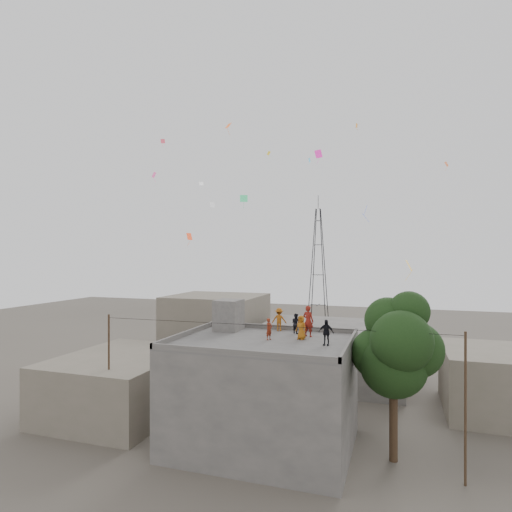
{
  "coord_description": "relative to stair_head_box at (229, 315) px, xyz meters",
  "views": [
    {
      "loc": [
        7.47,
        -23.57,
        11.06
      ],
      "look_at": [
        -0.91,
        1.45,
        11.0
      ],
      "focal_mm": 30.0,
      "sensor_mm": 36.0,
      "label": 1
    }
  ],
  "objects": [
    {
      "name": "person_red_adult",
      "position": [
        5.44,
        -0.54,
        -0.06
      ],
      "size": [
        0.79,
        0.64,
        1.89
      ],
      "primitive_type": "imported",
      "rotation": [
        0.0,
        0.0,
        2.83
      ],
      "color": "maroon",
      "rests_on": "main_building"
    },
    {
      "name": "person_dark_adult",
      "position": [
        6.88,
        -2.72,
        -0.29
      ],
      "size": [
        0.85,
        0.41,
        1.42
      ],
      "primitive_type": "imported",
      "rotation": [
        0.0,
        0.0,
        -0.08
      ],
      "color": "black",
      "rests_on": "main_building"
    },
    {
      "name": "kites",
      "position": [
        2.4,
        3.85,
        8.95
      ],
      "size": [
        22.01,
        14.46,
        11.3
      ],
      "color": "#FF451A",
      "rests_on": "ground"
    },
    {
      "name": "transmission_tower",
      "position": [
        -0.8,
        37.4,
        1.97
      ],
      "size": [
        2.97,
        2.97,
        20.01
      ],
      "color": "black",
      "rests_on": "ground"
    },
    {
      "name": "utility_line",
      "position": [
        3.7,
        -3.85,
        -3.27
      ],
      "size": [
        20.12,
        0.62,
        7.4
      ],
      "color": "black",
      "rests_on": "ground"
    },
    {
      "name": "neighbor_east",
      "position": [
        17.2,
        7.4,
        -4.9
      ],
      "size": [
        7.0,
        8.0,
        4.4
      ],
      "primitive_type": "cube",
      "color": "#696253",
      "rests_on": "ground"
    },
    {
      "name": "main_building",
      "position": [
        3.2,
        -2.6,
        -4.05
      ],
      "size": [
        10.0,
        8.0,
        6.1
      ],
      "color": "#53514D",
      "rests_on": "ground"
    },
    {
      "name": "person_red_child",
      "position": [
        3.46,
        -2.23,
        -0.37
      ],
      "size": [
        0.45,
        0.54,
        1.25
      ],
      "primitive_type": "imported",
      "rotation": [
        0.0,
        0.0,
        1.17
      ],
      "color": "maroon",
      "rests_on": "main_building"
    },
    {
      "name": "stair_head_box",
      "position": [
        0.0,
        0.0,
        0.0
      ],
      "size": [
        1.6,
        1.8,
        2.0
      ],
      "primitive_type": "cube",
      "color": "#53514D",
      "rests_on": "main_building"
    },
    {
      "name": "parapet",
      "position": [
        3.2,
        -2.6,
        -0.85
      ],
      "size": [
        10.0,
        8.0,
        0.3
      ],
      "color": "#53514D",
      "rests_on": "main_building"
    },
    {
      "name": "person_orange_adult",
      "position": [
        3.24,
        0.8,
        -0.26
      ],
      "size": [
        1.01,
        0.64,
        1.49
      ],
      "primitive_type": "imported",
      "rotation": [
        0.0,
        0.0,
        -3.05
      ],
      "color": "#9C5011",
      "rests_on": "main_building"
    },
    {
      "name": "neighbor_north",
      "position": [
        5.2,
        11.4,
        -4.6
      ],
      "size": [
        12.0,
        9.0,
        5.0
      ],
      "primitive_type": "cube",
      "color": "#53514D",
      "rests_on": "ground"
    },
    {
      "name": "tree",
      "position": [
        10.57,
        -2.0,
        -1.0
      ],
      "size": [
        4.9,
        4.6,
        9.1
      ],
      "color": "black",
      "rests_on": "ground"
    },
    {
      "name": "ground",
      "position": [
        3.2,
        -2.6,
        -7.1
      ],
      "size": [
        140.0,
        140.0,
        0.0
      ],
      "primitive_type": "plane",
      "color": "#4A453D",
      "rests_on": "ground"
    },
    {
      "name": "person_orange_child",
      "position": [
        5.22,
        -1.53,
        -0.3
      ],
      "size": [
        0.81,
        0.68,
        1.41
      ],
      "primitive_type": "imported",
      "rotation": [
        0.0,
        0.0,
        -0.39
      ],
      "color": "#A85C13",
      "rests_on": "main_building"
    },
    {
      "name": "person_dark_child",
      "position": [
        4.49,
        0.26,
        -0.37
      ],
      "size": [
        0.78,
        0.75,
        1.26
      ],
      "primitive_type": "imported",
      "rotation": [
        0.0,
        0.0,
        2.52
      ],
      "color": "black",
      "rests_on": "main_building"
    },
    {
      "name": "neighbor_west",
      "position": [
        -7.8,
        -0.6,
        -5.1
      ],
      "size": [
        8.0,
        10.0,
        4.0
      ],
      "primitive_type": "cube",
      "color": "#696253",
      "rests_on": "ground"
    },
    {
      "name": "neighbor_northwest",
      "position": [
        -6.8,
        13.4,
        -3.6
      ],
      "size": [
        9.0,
        8.0,
        7.0
      ],
      "primitive_type": "cube",
      "color": "#696253",
      "rests_on": "ground"
    }
  ]
}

